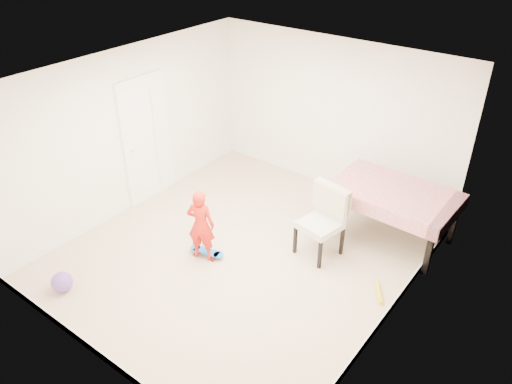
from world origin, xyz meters
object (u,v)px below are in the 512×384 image
Objects in this scene: dining_chair at (320,223)px; balloon at (62,282)px; dining_table at (391,214)px; child at (201,227)px; skateboard at (207,253)px.

balloon is (-2.26, -2.70, -0.39)m from dining_chair.
child is (-1.90, -2.05, 0.12)m from dining_table.
skateboard is 0.50m from child.
balloon is (-1.01, -1.69, 0.10)m from skateboard.
dining_chair reaches higher than balloon.
dining_chair is 3.76× the size of balloon.
dining_chair is 0.98× the size of child.
skateboard is 0.49× the size of child.
dining_table is at bearing 51.76° from balloon.
skateboard is at bearing -119.01° from child.
child is 1.94m from balloon.
skateboard is at bearing 59.19° from balloon.
child reaches higher than skateboard.
dining_table is at bearing 67.44° from dining_chair.
dining_chair is 3.54m from balloon.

